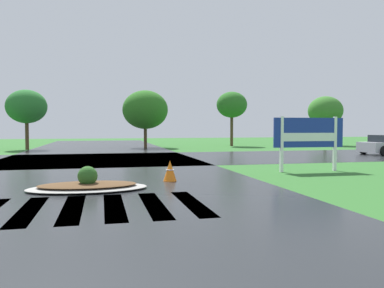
% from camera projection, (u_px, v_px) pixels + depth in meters
% --- Properties ---
extents(asphalt_roadway, '(10.74, 80.00, 0.01)m').
position_uv_depth(asphalt_roadway, '(96.00, 182.00, 12.58)').
color(asphalt_roadway, '#232628').
rests_on(asphalt_roadway, ground).
extents(asphalt_cross_road, '(90.00, 9.67, 0.01)m').
position_uv_depth(asphalt_cross_road, '(98.00, 159.00, 21.50)').
color(asphalt_cross_road, '#232628').
rests_on(asphalt_cross_road, ground).
extents(crosswalk_stripes, '(4.95, 3.18, 0.01)m').
position_uv_depth(crosswalk_stripes, '(94.00, 207.00, 8.59)').
color(crosswalk_stripes, white).
rests_on(crosswalk_stripes, ground).
extents(estate_billboard, '(3.01, 0.18, 2.22)m').
position_uv_depth(estate_billboard, '(309.00, 135.00, 15.58)').
color(estate_billboard, white).
rests_on(estate_billboard, ground).
extents(median_island, '(3.37, 1.82, 0.68)m').
position_uv_depth(median_island, '(88.00, 185.00, 11.01)').
color(median_island, '#9E9B93').
rests_on(median_island, ground).
extents(traffic_cone, '(0.44, 0.44, 0.69)m').
position_uv_depth(traffic_cone, '(170.00, 171.00, 12.81)').
color(traffic_cone, orange).
rests_on(traffic_cone, ground).
extents(background_treeline, '(39.61, 4.83, 5.16)m').
position_uv_depth(background_treeline, '(145.00, 108.00, 33.86)').
color(background_treeline, '#4C3823').
rests_on(background_treeline, ground).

